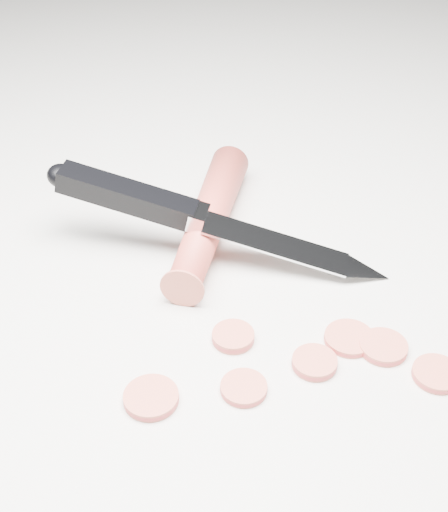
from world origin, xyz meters
TOP-DOWN VIEW (x-y plane):
  - ground at (0.00, 0.00)m, footprint 2.40×2.40m
  - carrot at (0.03, 0.11)m, footprint 0.16×0.15m
  - carrot_slice_0 at (-0.10, -0.02)m, footprint 0.04×0.04m
  - carrot_slice_1 at (0.01, -0.06)m, footprint 0.03×0.03m
  - carrot_slice_2 at (-0.03, -0.01)m, footprint 0.03×0.03m
  - carrot_slice_3 at (0.04, -0.06)m, footprint 0.04×0.04m
  - carrot_slice_4 at (0.06, -0.08)m, footprint 0.03×0.03m
  - carrot_slice_5 at (-0.05, -0.05)m, footprint 0.03×0.03m
  - carrot_slice_6 at (0.07, -0.12)m, footprint 0.03×0.03m
  - kitchen_knife at (0.02, 0.08)m, footprint 0.22×0.23m

SIDE VIEW (x-z plane):
  - ground at x=0.00m, z-range 0.00..0.00m
  - carrot_slice_3 at x=0.04m, z-range 0.00..0.01m
  - carrot_slice_5 at x=-0.05m, z-range 0.00..0.01m
  - carrot_slice_6 at x=0.07m, z-range 0.00..0.01m
  - carrot_slice_4 at x=0.06m, z-range 0.00..0.01m
  - carrot_slice_0 at x=-0.10m, z-range 0.00..0.01m
  - carrot_slice_1 at x=0.01m, z-range 0.00..0.01m
  - carrot_slice_2 at x=-0.03m, z-range 0.00..0.01m
  - carrot at x=0.03m, z-range 0.00..0.03m
  - kitchen_knife at x=0.02m, z-range 0.00..0.07m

